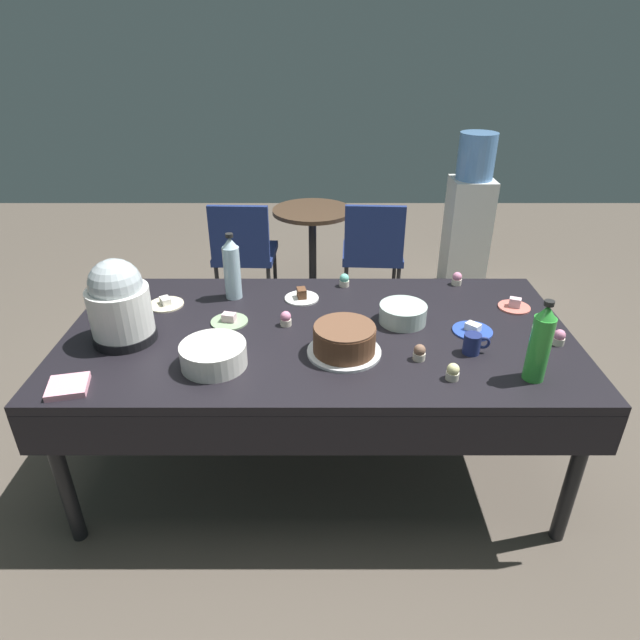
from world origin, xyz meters
The scene contains 26 objects.
ground centered at (0.00, 0.00, 0.00)m, with size 9.00×9.00×0.00m, color brown.
potluck_table centered at (0.00, 0.00, 0.69)m, with size 2.20×1.10×0.75m.
frosted_layer_cake centered at (0.11, -0.19, 0.81)m, with size 0.30×0.30×0.12m.
slow_cooker centered at (-0.82, -0.08, 0.92)m, with size 0.26×0.26×0.36m.
glass_salad_bowl centered at (0.38, 0.08, 0.79)m, with size 0.21×0.21×0.08m, color #B2C6BC.
ceramic_snack_bowl centered at (-0.41, -0.28, 0.80)m, with size 0.26×0.26×0.09m, color silver.
dessert_plate_coral centered at (0.93, 0.21, 0.76)m, with size 0.15×0.15×0.05m.
dessert_plate_white centered at (-0.08, 0.31, 0.76)m, with size 0.17×0.17×0.06m.
dessert_plate_cream centered at (-0.73, 0.24, 0.76)m, with size 0.17×0.17×0.04m.
dessert_plate_sage centered at (-0.40, 0.07, 0.76)m, with size 0.17×0.17×0.04m.
dessert_plate_cobalt centered at (0.67, -0.01, 0.76)m, with size 0.17×0.17×0.04m.
cupcake_lemon centered at (0.51, -0.37, 0.78)m, with size 0.05×0.05×0.07m.
cupcake_cocoa centered at (0.13, 0.46, 0.78)m, with size 0.05×0.05×0.07m.
cupcake_rose centered at (0.40, -0.24, 0.78)m, with size 0.05×0.05×0.07m.
cupcake_vanilla centered at (1.01, -0.12, 0.78)m, with size 0.05×0.05×0.07m.
cupcake_mint centered at (0.71, 0.48, 0.78)m, with size 0.05×0.05×0.07m.
cupcake_berry centered at (-0.14, 0.04, 0.78)m, with size 0.05×0.05×0.07m.
soda_bottle_lime_soda centered at (0.81, -0.37, 0.90)m, with size 0.08×0.08×0.33m.
soda_bottle_water centered at (-0.42, 0.33, 0.90)m, with size 0.08×0.08×0.33m.
coffee_mug_olive centered at (-0.96, 0.20, 0.80)m, with size 0.13×0.08×0.09m.
coffee_mug_navy centered at (0.63, -0.19, 0.79)m, with size 0.11×0.07×0.09m.
paper_napkin_stack centered at (-0.92, -0.44, 0.76)m, with size 0.14×0.14×0.02m, color pink.
maroon_chair_left centered at (-0.55, 1.66, 0.49)m, with size 0.46×0.46×0.85m.
maroon_chair_right centered at (0.40, 1.66, 0.49)m, with size 0.46×0.46×0.85m.
round_cafe_table centered at (-0.05, 1.88, 0.50)m, with size 0.60×0.60×0.72m.
water_cooler centered at (1.18, 2.07, 0.59)m, with size 0.32×0.32×1.24m.
Camera 1 is at (0.01, -2.06, 1.92)m, focal length 30.32 mm.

